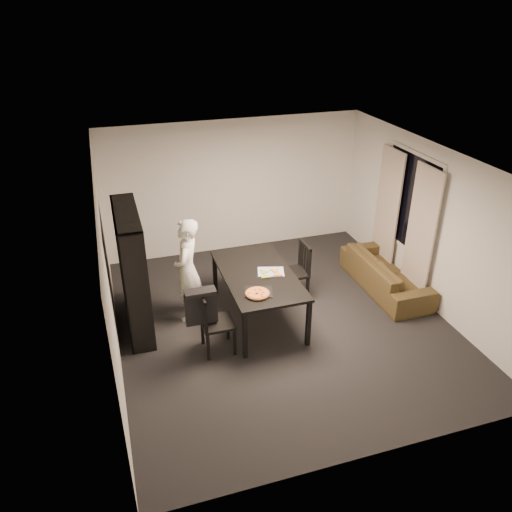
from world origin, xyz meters
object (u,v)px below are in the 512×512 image
object	(u,v)px
dining_table	(258,277)
chair_right	(298,267)
bookshelf	(133,271)
pepperoni_pizza	(258,293)
baking_tray	(258,292)
sofa	(386,273)
person	(187,270)
chair_left	(211,319)

from	to	relation	value
dining_table	chair_right	distance (m)	0.95
bookshelf	pepperoni_pizza	size ratio (longest dim) A/B	5.43
baking_tray	sofa	world-z (taller)	baking_tray
person	pepperoni_pizza	size ratio (longest dim) A/B	4.80
dining_table	pepperoni_pizza	xyz separation A→B (m)	(-0.19, -0.59, 0.10)
bookshelf	chair_left	distance (m)	1.42
bookshelf	chair_right	bearing A→B (deg)	0.78
dining_table	person	xyz separation A→B (m)	(-1.03, 0.35, 0.11)
baking_tray	pepperoni_pizza	xyz separation A→B (m)	(-0.03, -0.07, 0.02)
bookshelf	person	xyz separation A→B (m)	(0.81, -0.02, -0.11)
bookshelf	sofa	bearing A→B (deg)	-2.58
dining_table	person	bearing A→B (deg)	161.13
person	sofa	bearing A→B (deg)	109.44
bookshelf	baking_tray	size ratio (longest dim) A/B	4.75
pepperoni_pizza	sofa	bearing A→B (deg)	16.52
dining_table	sofa	bearing A→B (deg)	4.33
chair_right	dining_table	bearing A→B (deg)	-65.86
bookshelf	pepperoni_pizza	world-z (taller)	bookshelf
sofa	pepperoni_pizza	bearing A→B (deg)	106.52
chair_left	person	xyz separation A→B (m)	(-0.14, 0.96, 0.29)
chair_right	sofa	world-z (taller)	chair_right
person	chair_left	bearing A→B (deg)	30.42
bookshelf	baking_tray	distance (m)	1.90
bookshelf	person	bearing A→B (deg)	-1.50
chair_left	pepperoni_pizza	size ratio (longest dim) A/B	2.76
chair_left	baking_tray	distance (m)	0.78
chair_left	sofa	size ratio (longest dim) A/B	0.49
bookshelf	person	distance (m)	0.82
person	baking_tray	bearing A→B (deg)	67.36
dining_table	sofa	size ratio (longest dim) A/B	0.96
person	baking_tray	world-z (taller)	person
chair_right	person	bearing A→B (deg)	-90.08
bookshelf	sofa	world-z (taller)	bookshelf
dining_table	chair_left	distance (m)	1.09
bookshelf	baking_tray	xyz separation A→B (m)	(1.68, -0.89, -0.15)
dining_table	chair_left	xyz separation A→B (m)	(-0.89, -0.61, -0.17)
sofa	bookshelf	bearing A→B (deg)	87.42
baking_tray	chair_right	bearing A→B (deg)	42.82
chair_left	chair_right	world-z (taller)	chair_right
dining_table	baking_tray	xyz separation A→B (m)	(-0.16, -0.51, 0.08)
pepperoni_pizza	dining_table	bearing A→B (deg)	71.77
bookshelf	chair_left	bearing A→B (deg)	-46.10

